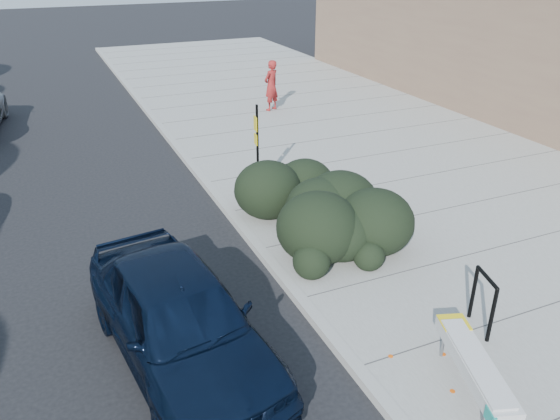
{
  "coord_description": "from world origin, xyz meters",
  "views": [
    {
      "loc": [
        -3.74,
        -7.49,
        6.03
      ],
      "look_at": [
        0.43,
        1.99,
        1.0
      ],
      "focal_mm": 35.0,
      "sensor_mm": 36.0,
      "label": 1
    }
  ],
  "objects": [
    {
      "name": "sign_post",
      "position": [
        1.11,
        5.0,
        1.47
      ],
      "size": [
        0.1,
        0.27,
        2.3
      ],
      "rotation": [
        0.0,
        0.0,
        -0.11
      ],
      "color": "black",
      "rests_on": "sidewalk_near"
    },
    {
      "name": "sedan_navy",
      "position": [
        -2.39,
        -0.56,
        0.82
      ],
      "size": [
        2.54,
        5.05,
        1.65
      ],
      "primitive_type": "imported",
      "rotation": [
        0.0,
        0.0,
        0.13
      ],
      "color": "black",
      "rests_on": "ground"
    },
    {
      "name": "bike_rack",
      "position": [
        2.37,
        -2.0,
        0.78
      ],
      "size": [
        0.25,
        0.7,
        1.05
      ],
      "rotation": [
        0.0,
        0.0,
        -0.27
      ],
      "color": "black",
      "rests_on": "sidewalk_near"
    },
    {
      "name": "hedge",
      "position": [
        1.5,
        2.5,
        0.96
      ],
      "size": [
        2.71,
        4.56,
        1.62
      ],
      "primitive_type": "ellipsoid",
      "rotation": [
        0.0,
        0.0,
        -0.13
      ],
      "color": "black",
      "rests_on": "sidewalk_near"
    },
    {
      "name": "sidewalk_near",
      "position": [
        5.6,
        5.0,
        0.07
      ],
      "size": [
        11.2,
        50.0,
        0.15
      ],
      "primitive_type": "cube",
      "color": "gray",
      "rests_on": "ground"
    },
    {
      "name": "bench",
      "position": [
        1.22,
        -3.1,
        0.65
      ],
      "size": [
        1.08,
        2.11,
        0.63
      ],
      "rotation": [
        0.0,
        0.0,
        -0.32
      ],
      "color": "gray",
      "rests_on": "sidewalk_near"
    },
    {
      "name": "curb_near",
      "position": [
        0.0,
        5.0,
        0.08
      ],
      "size": [
        0.22,
        50.0,
        0.17
      ],
      "primitive_type": "cube",
      "color": "#9E9E99",
      "rests_on": "ground"
    },
    {
      "name": "pedestrian",
      "position": [
        4.5,
        12.06,
        1.12
      ],
      "size": [
        0.84,
        0.74,
        1.94
      ],
      "primitive_type": "imported",
      "rotation": [
        0.0,
        0.0,
        3.63
      ],
      "color": "maroon",
      "rests_on": "sidewalk_near"
    },
    {
      "name": "ground",
      "position": [
        0.0,
        0.0,
        0.0
      ],
      "size": [
        120.0,
        120.0,
        0.0
      ],
      "primitive_type": "plane",
      "color": "black",
      "rests_on": "ground"
    }
  ]
}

